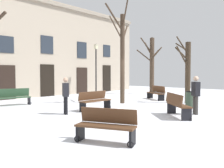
% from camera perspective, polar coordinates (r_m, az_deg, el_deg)
% --- Properties ---
extents(ground_plane, '(32.23, 32.23, 0.00)m').
position_cam_1_polar(ground_plane, '(13.59, 5.03, -4.84)').
color(ground_plane, white).
extents(building_facade, '(20.14, 0.60, 7.23)m').
position_cam_1_polar(building_facade, '(19.40, -14.74, 8.12)').
color(building_facade, tan).
rests_on(building_facade, ground).
extents(tree_left_of_center, '(1.59, 1.41, 4.05)m').
position_cam_1_polar(tree_left_of_center, '(14.92, 17.01, 3.11)').
color(tree_left_of_center, '#382B1E').
rests_on(tree_left_of_center, ground).
extents(tree_near_facade, '(2.39, 1.52, 5.72)m').
position_cam_1_polar(tree_near_facade, '(14.22, 2.36, 6.90)').
color(tree_near_facade, '#423326').
rests_on(tree_near_facade, ground).
extents(tree_center, '(2.47, 2.44, 4.67)m').
position_cam_1_polar(tree_center, '(20.68, 9.19, 4.66)').
color(tree_center, '#423326').
rests_on(tree_center, ground).
extents(streetlamp, '(0.30, 0.30, 4.07)m').
position_cam_1_polar(streetlamp, '(19.67, -3.73, 4.69)').
color(streetlamp, black).
rests_on(streetlamp, ground).
extents(litter_bin, '(0.42, 0.42, 0.82)m').
position_cam_1_polar(litter_bin, '(13.18, 17.47, -3.37)').
color(litter_bin, '#2D3D2D').
rests_on(litter_bin, ground).
extents(bench_back_to_back_left, '(0.97, 1.61, 0.86)m').
position_cam_1_polar(bench_back_to_back_left, '(6.27, -1.36, -9.59)').
color(bench_back_to_back_left, '#51331E').
rests_on(bench_back_to_back_left, ground).
extents(bench_facing_shops, '(1.57, 1.60, 0.94)m').
position_cam_1_polar(bench_facing_shops, '(10.18, 14.83, -4.61)').
color(bench_facing_shops, '#51331E').
rests_on(bench_facing_shops, ground).
extents(bench_near_lamp, '(1.39, 1.77, 0.91)m').
position_cam_1_polar(bench_near_lamp, '(16.50, 10.21, -1.97)').
color(bench_near_lamp, '#51331E').
rests_on(bench_near_lamp, ground).
extents(bench_back_to_back_right, '(1.85, 0.86, 0.91)m').
position_cam_1_polar(bench_back_to_back_right, '(14.32, -21.94, -2.78)').
color(bench_back_to_back_right, '#2D4C33').
rests_on(bench_back_to_back_right, ground).
extents(bench_by_litter_bin, '(1.77, 0.52, 0.88)m').
position_cam_1_polar(bench_by_litter_bin, '(11.67, -4.03, -3.81)').
color(bench_by_litter_bin, '#51331E').
rests_on(bench_by_litter_bin, ground).
extents(person_crossing_plaza, '(0.37, 0.44, 1.56)m').
position_cam_1_polar(person_crossing_plaza, '(10.60, -10.71, -2.33)').
color(person_crossing_plaza, black).
rests_on(person_crossing_plaza, ground).
extents(person_by_shop_door, '(0.41, 0.43, 1.62)m').
position_cam_1_polar(person_by_shop_door, '(10.95, 18.82, -2.06)').
color(person_by_shop_door, '#403D3A').
rests_on(person_by_shop_door, ground).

